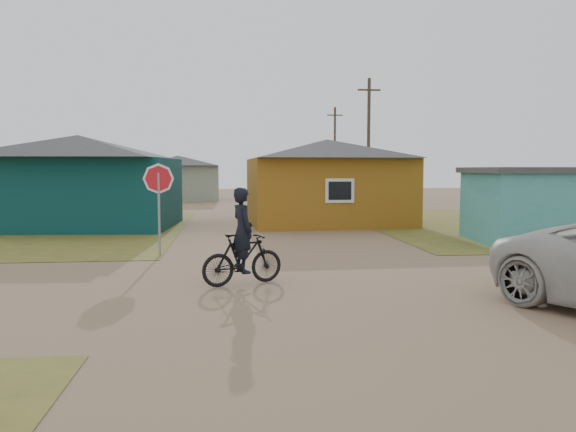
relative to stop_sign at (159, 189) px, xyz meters
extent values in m
plane|color=#8B6C50|center=(4.07, -4.79, -1.97)|extent=(120.00, 120.00, 0.00)
cube|color=olive|center=(18.07, 8.21, -1.97)|extent=(20.00, 18.00, 0.00)
cube|color=#093233|center=(-4.43, 8.71, -0.47)|extent=(8.40, 6.54, 3.00)
pyramid|color=#313133|center=(-4.43, 8.71, 1.53)|extent=(8.93, 7.08, 1.00)
cube|color=#8F5C16|center=(6.57, 9.21, -0.47)|extent=(7.21, 6.24, 3.00)
pyramid|color=#313133|center=(6.57, 9.21, 1.48)|extent=(7.72, 6.76, 0.90)
cube|color=silver|center=(6.57, 6.18, -0.32)|extent=(1.20, 0.06, 1.00)
cube|color=black|center=(6.57, 6.15, -0.32)|extent=(0.95, 0.04, 0.75)
cube|color=teal|center=(13.57, 1.71, -0.77)|extent=(6.39, 4.61, 2.40)
cube|color=#313133|center=(13.57, 1.71, 0.53)|extent=(6.71, 4.93, 0.20)
cube|color=gray|center=(-1.93, 29.21, -0.57)|extent=(6.49, 5.60, 2.80)
pyramid|color=#313133|center=(-1.93, 29.21, 1.23)|extent=(7.04, 6.15, 0.80)
cube|color=tan|center=(14.07, 35.21, -0.57)|extent=(6.41, 5.50, 2.80)
pyramid|color=#313133|center=(14.07, 35.21, 1.23)|extent=(6.95, 6.05, 0.80)
cube|color=gray|center=(-9.93, 41.21, -0.62)|extent=(5.75, 5.28, 2.70)
pyramid|color=#313133|center=(-9.93, 41.21, 1.08)|extent=(6.28, 5.81, 0.70)
cylinder|color=#453529|center=(10.57, 17.21, 2.03)|extent=(0.20, 0.20, 8.00)
cube|color=#453529|center=(10.57, 17.21, 5.33)|extent=(1.40, 0.10, 0.10)
cylinder|color=#453529|center=(11.57, 33.21, 2.03)|extent=(0.20, 0.20, 8.00)
cube|color=#453529|center=(11.57, 33.21, 5.33)|extent=(1.40, 0.10, 0.10)
cylinder|color=gray|center=(0.00, 0.00, -0.76)|extent=(0.07, 0.07, 2.43)
imported|color=black|center=(2.29, -4.27, -1.40)|extent=(1.96, 1.22, 1.14)
imported|color=black|center=(2.29, -4.27, -0.76)|extent=(0.67, 0.80, 1.87)
camera|label=1|loc=(1.97, -16.51, 0.58)|focal=35.00mm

